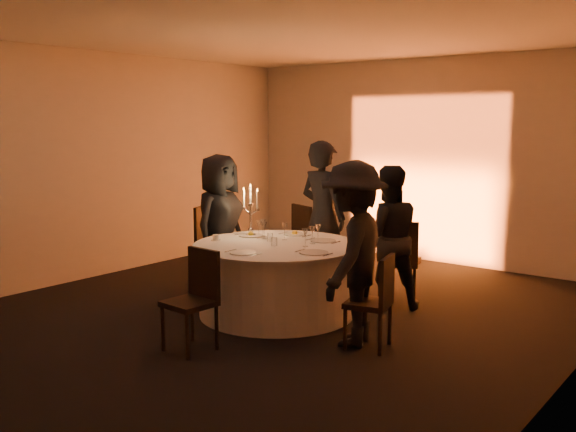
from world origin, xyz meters
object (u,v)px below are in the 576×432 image
Objects in this scene: guest_left at (219,225)px; chair_front at (196,294)px; chair_back_left at (309,238)px; chair_back_right at (398,257)px; guest_right at (353,253)px; banquet_table at (277,279)px; candelabra at (251,218)px; chair_left at (212,241)px; chair_right at (376,297)px; guest_back_right at (387,237)px; guest_back_left at (323,216)px; coffee_cup at (216,238)px.

chair_front is at bearing -153.45° from guest_left.
chair_back_right is (1.46, -0.29, -0.02)m from chair_back_left.
chair_back_right is 1.52m from guest_right.
guest_right reaches higher than banquet_table.
candelabra is at bearing -121.65° from guest_right.
candelabra is at bearing 113.71° from chair_back_left.
chair_back_right is (2.24, 0.72, -0.04)m from chair_left.
chair_front reaches higher than chair_right.
chair_back_left reaches higher than chair_right.
guest_left is at bearing 169.59° from banquet_table.
chair_back_left is 0.63× the size of guest_back_right.
guest_back_left is at bearing -53.24° from guest_back_right.
guest_back_left is at bearing -32.77° from chair_back_right.
chair_left is 1.44m from guest_back_left.
guest_right is at bearing 68.16° from chair_back_right.
banquet_table is 1.57m from chair_back_left.
banquet_table is 16.36× the size of coffee_cup.
guest_left is at bearing 129.65° from coffee_cup.
chair_front is 2.36m from guest_back_right.
candelabra is at bearing -97.95° from guest_left.
chair_back_right is 8.78× the size of coffee_cup.
guest_left is at bearing -177.54° from candelabra.
coffee_cup is at bearing -103.14° from candelabra.
guest_left reaches higher than banquet_table.
chair_right is (1.41, -0.31, 0.10)m from banquet_table.
chair_back_right reaches higher than chair_front.
guest_left is (-1.03, 0.19, 0.46)m from banquet_table.
chair_back_left is at bearing -61.21° from guest_back_right.
banquet_table is at bearing -20.83° from candelabra.
chair_left reaches higher than coffee_cup.
chair_front is (-0.76, -2.45, -0.03)m from chair_back_right.
guest_back_left reaches higher than guest_back_right.
guest_back_right is 1.90m from coffee_cup.
chair_front is 1.71m from candelabra.
guest_back_left is (1.21, 0.71, 0.34)m from chair_left.
coffee_cup is (0.37, -0.44, -0.05)m from guest_left.
guest_left is at bearing -20.17° from guest_back_right.
guest_back_right is at bearing 48.16° from banquet_table.
coffee_cup is (0.73, -0.68, 0.22)m from chair_left.
guest_back_right is (0.73, 2.23, 0.28)m from chair_front.
guest_right reaches higher than chair_right.
chair_right is (0.55, -1.45, -0.06)m from chair_back_right.
guest_right is (2.55, -0.73, 0.28)m from chair_left.
guest_left is at bearing 57.08° from guest_back_left.
chair_back_right is at bearing -73.41° from guest_left.
chair_right is at bearing -123.70° from chair_left.
chair_front is 0.54× the size of guest_left.
guest_back_right is 1.57m from candelabra.
banquet_table is at bearing -119.67° from guest_right.
chair_front is at bearing 29.92° from guest_back_right.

